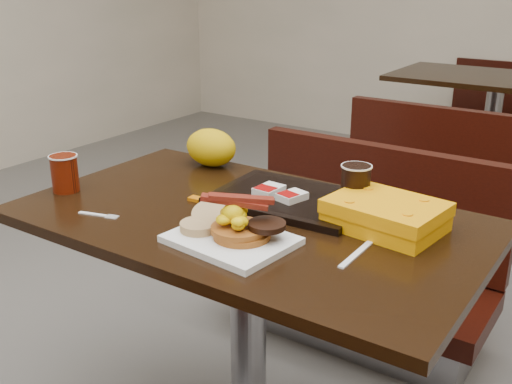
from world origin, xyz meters
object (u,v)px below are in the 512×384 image
Objects in this scene: table_near at (248,339)px; hashbrown_sleeve_left at (269,190)px; coffee_cup_far at (356,185)px; fork at (93,214)px; bench_far_s at (454,170)px; tray at (291,199)px; hashbrown_sleeve_right at (292,196)px; table_far at (490,138)px; clamshell at (386,215)px; knife at (358,253)px; coffee_cup_near at (65,173)px; platter at (231,240)px; bench_near_n at (356,253)px; pancake_stack at (242,232)px; paper_bag at (211,147)px.

hashbrown_sleeve_left reaches higher than table_near.
coffee_cup_far is (0.22, 0.07, 0.04)m from hashbrown_sleeve_left.
fork reaches higher than table_near.
bench_far_s is 2.44× the size of tray.
fork is at bearing -124.57° from hashbrown_sleeve_right.
table_far is at bearing 90.00° from table_near.
table_near is 0.54m from clamshell.
tray reaches higher than fork.
table_far is 2.70m from knife.
platter is at bearing -2.10° from coffee_cup_near.
bench_near_n is at bearing -156.48° from knife.
table_near is 0.55m from fork.
bench_near_n is at bearing 92.75° from hashbrown_sleeve_left.
hashbrown_sleeve_right is at bearing -83.88° from bench_near_n.
fork is at bearing -170.22° from pancake_stack.
table_near is at bearing -98.67° from knife.
fork is at bearing -110.05° from bench_near_n.
platter is 0.29m from knife.
coffee_cup_near reaches higher than table_near.
hashbrown_sleeve_right reaches higher than bench_far_s.
table_near is 11.36× the size of coffee_cup_near.
clamshell reaches higher than bench_near_n.
paper_bag is at bearing 157.29° from tray.
clamshell reaches higher than fork.
fork is (-0.34, -0.22, 0.38)m from table_near.
platter is 3.67× the size of hashbrown_sleeve_right.
knife is 0.42× the size of tray.
tray is (0.04, 0.14, 0.38)m from table_near.
paper_bag is (-0.01, 0.51, 0.06)m from fork.
knife is 0.99× the size of paper_bag.
hashbrown_sleeve_right reaches higher than tray.
paper_bag is (-0.55, 0.10, -0.01)m from coffee_cup_far.
pancake_stack is at bearing -84.44° from tray.
table_far is (0.00, 2.60, 0.00)m from table_near.
clamshell reaches higher than hashbrown_sleeve_left.
knife reaches higher than table_near.
coffee_cup_near reaches higher than hashbrown_sleeve_right.
table_near is 0.51m from knife.
tray is at bearing -165.35° from coffee_cup_far.
paper_bag is (-0.34, 0.29, 0.44)m from table_near.
paper_bag reaches higher than fork.
coffee_cup_near is 0.88m from knife.
coffee_cup_near is 0.65m from tray.
hashbrown_sleeve_right is (-0.02, 0.27, -0.00)m from pancake_stack.
table_near reaches higher than bench_far_s.
knife is 1.65× the size of coffee_cup_far.
bench_near_n is 0.69m from tray.
bench_near_n is 1.00× the size of bench_far_s.
hashbrown_sleeve_left is (-0.01, 0.12, 0.41)m from table_near.
hashbrown_sleeve_left is 0.46× the size of paper_bag.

